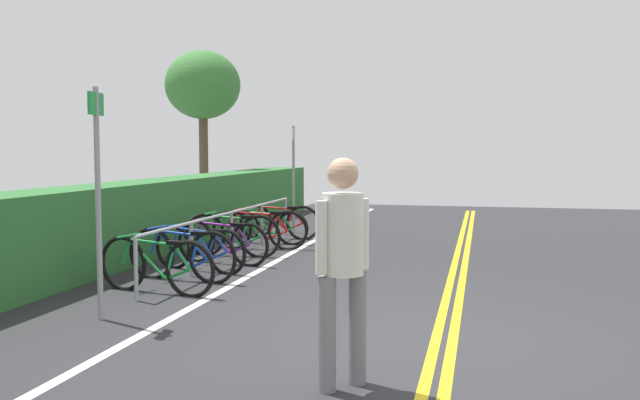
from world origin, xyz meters
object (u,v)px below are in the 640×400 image
(bicycle_0, at_px, (156,265))
(bicycle_2, at_px, (199,249))
(sign_post_near, at_px, (98,182))
(tree_mid, at_px, (203,87))
(bicycle_4, at_px, (232,235))
(bicycle_5, at_px, (260,230))
(bicycle_6, at_px, (268,227))
(bicycle_3, at_px, (222,242))
(bicycle_1, at_px, (182,255))
(bike_rack, at_px, (231,223))
(bicycle_7, at_px, (279,222))
(pedestrian, at_px, (343,255))
(sign_post_far, at_px, (293,169))

(bicycle_0, height_order, bicycle_2, bicycle_0)
(sign_post_near, distance_m, tree_mid, 11.91)
(bicycle_4, xyz_separation_m, bicycle_5, (0.89, -0.20, -0.00))
(bicycle_2, bearing_deg, tree_mid, 22.53)
(bicycle_6, bearing_deg, bicycle_4, 175.90)
(bicycle_3, bearing_deg, bicycle_1, 178.69)
(bicycle_3, bearing_deg, tree_mid, 24.97)
(bike_rack, bearing_deg, bicycle_7, -0.35)
(bicycle_1, relative_size, bicycle_5, 0.98)
(bicycle_4, distance_m, pedestrian, 6.74)
(sign_post_far, xyz_separation_m, tree_mid, (3.40, 3.53, 2.14))
(bicycle_2, height_order, bicycle_6, bicycle_2)
(bicycle_0, distance_m, sign_post_far, 6.48)
(bicycle_6, height_order, sign_post_far, sign_post_far)
(bicycle_6, distance_m, bicycle_7, 0.75)
(pedestrian, bearing_deg, bicycle_4, 27.92)
(pedestrian, bearing_deg, bicycle_3, 30.38)
(bicycle_2, bearing_deg, bike_rack, -3.66)
(sign_post_far, bearing_deg, bike_rack, 179.10)
(bicycle_7, relative_size, tree_mid, 0.38)
(bicycle_5, bearing_deg, sign_post_far, 0.93)
(bicycle_0, relative_size, bicycle_7, 1.02)
(bicycle_7, xyz_separation_m, tree_mid, (4.34, 3.49, 3.20))
(bike_rack, xyz_separation_m, bicycle_7, (2.70, -0.02, -0.27))
(bicycle_4, height_order, bicycle_6, bicycle_4)
(bicycle_3, distance_m, bicycle_6, 2.41)
(bicycle_6, xyz_separation_m, sign_post_far, (1.69, -0.05, 1.08))
(bicycle_1, bearing_deg, bicycle_5, -2.12)
(pedestrian, bearing_deg, bicycle_5, 23.32)
(tree_mid, bearing_deg, bicycle_6, -145.60)
(bike_rack, xyz_separation_m, pedestrian, (-5.61, -3.03, 0.42))
(bicycle_7, bearing_deg, pedestrian, -160.05)
(bicycle_3, distance_m, bicycle_7, 3.16)
(bicycle_3, xyz_separation_m, bicycle_6, (2.41, 0.00, -0.02))
(bicycle_7, bearing_deg, sign_post_near, -179.57)
(bicycle_5, height_order, sign_post_far, sign_post_far)
(bicycle_5, height_order, pedestrian, pedestrian)
(bike_rack, height_order, sign_post_far, sign_post_far)
(bicycle_1, height_order, tree_mid, tree_mid)
(bicycle_4, distance_m, bicycle_7, 2.39)
(sign_post_far, bearing_deg, bicycle_6, 178.42)
(bicycle_5, bearing_deg, tree_mid, 31.48)
(bike_rack, xyz_separation_m, bicycle_5, (1.20, -0.10, -0.25))
(tree_mid, bearing_deg, bicycle_4, -153.37)
(pedestrian, bearing_deg, bicycle_1, 39.55)
(bicycle_0, bearing_deg, bicycle_7, -0.02)
(bike_rack, xyz_separation_m, bicycle_3, (-0.46, -0.01, -0.27))
(bike_rack, height_order, pedestrian, pedestrian)
(bicycle_2, height_order, bicycle_3, bicycle_3)
(bicycle_1, xyz_separation_m, bicycle_2, (0.75, 0.06, -0.03))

